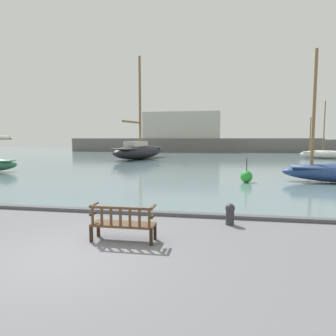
# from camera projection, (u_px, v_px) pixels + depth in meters

# --- Properties ---
(ground_plane) EXTENTS (160.00, 160.00, 0.00)m
(ground_plane) POSITION_uv_depth(u_px,v_px,m) (70.00, 257.00, 6.54)
(ground_plane) COLOR slate
(harbor_water) EXTENTS (100.00, 80.00, 0.08)m
(harbor_water) POSITION_uv_depth(u_px,v_px,m) (201.00, 154.00, 49.66)
(harbor_water) COLOR slate
(harbor_water) RESTS_ON ground
(quay_edge_kerb) EXTENTS (40.00, 0.30, 0.12)m
(quay_edge_kerb) POSITION_uv_depth(u_px,v_px,m) (125.00, 212.00, 10.31)
(quay_edge_kerb) COLOR #4C4C50
(quay_edge_kerb) RESTS_ON ground
(park_bench) EXTENTS (1.60, 0.53, 0.92)m
(park_bench) POSITION_uv_depth(u_px,v_px,m) (123.00, 223.00, 7.48)
(park_bench) COLOR black
(park_bench) RESTS_ON ground
(sailboat_outer_port) EXTENTS (5.45, 11.59, 12.65)m
(sailboat_outer_port) POSITION_uv_depth(u_px,v_px,m) (139.00, 150.00, 37.52)
(sailboat_outer_port) COLOR black
(sailboat_outer_port) RESTS_ON harbor_water
(sailboat_far_starboard) EXTENTS (5.78, 2.80, 7.23)m
(sailboat_far_starboard) POSITION_uv_depth(u_px,v_px,m) (324.00, 153.00, 37.79)
(sailboat_far_starboard) COLOR silver
(sailboat_far_starboard) RESTS_ON harbor_water
(mooring_bollard) EXTENTS (0.29, 0.29, 0.64)m
(mooring_bollard) POSITION_uv_depth(u_px,v_px,m) (230.00, 213.00, 8.94)
(mooring_bollard) COLOR #2D2D33
(mooring_bollard) RESTS_ON ground
(channel_buoy) EXTENTS (0.68, 0.68, 1.38)m
(channel_buoy) POSITION_uv_depth(u_px,v_px,m) (246.00, 176.00, 17.10)
(channel_buoy) COLOR green
(channel_buoy) RESTS_ON harbor_water
(far_breakwater) EXTENTS (53.29, 2.40, 7.80)m
(far_breakwater) POSITION_uv_depth(u_px,v_px,m) (197.00, 139.00, 57.48)
(far_breakwater) COLOR #66605B
(far_breakwater) RESTS_ON ground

